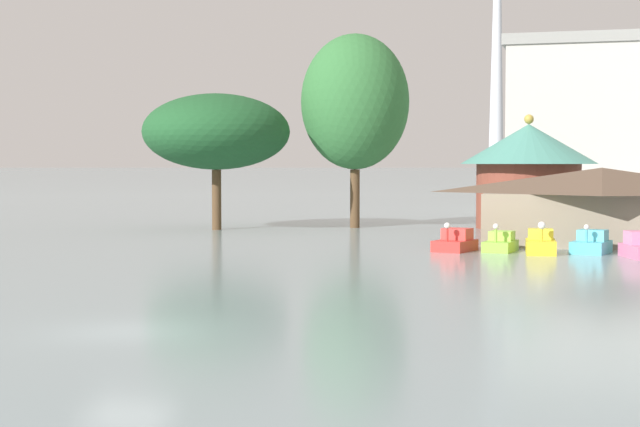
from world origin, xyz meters
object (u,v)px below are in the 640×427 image
pedal_boat_lime (501,243)px  boathouse (601,204)px  pedal_boat_yellow (541,244)px  green_roof_pavilion (528,169)px  pedal_boat_cyan (591,244)px  shoreline_tree_tall_left (216,132)px  pedal_boat_red (455,242)px  shoreline_tree_mid (355,102)px

pedal_boat_lime → boathouse: (5.22, 5.81, 1.92)m
pedal_boat_yellow → green_roof_pavilion: (-2.04, 20.76, 3.77)m
pedal_boat_cyan → shoreline_tree_tall_left: shoreline_tree_tall_left is taller
green_roof_pavilion → shoreline_tree_tall_left: shoreline_tree_tall_left is taller
pedal_boat_cyan → green_roof_pavilion: 20.55m
green_roof_pavilion → shoreline_tree_tall_left: size_ratio=0.95×
boathouse → green_roof_pavilion: bearing=110.0°
pedal_boat_red → green_roof_pavilion: green_roof_pavilion is taller
pedal_boat_red → boathouse: bearing=145.5°
boathouse → shoreline_tree_tall_left: 27.48m
pedal_boat_cyan → shoreline_tree_mid: (-16.86, 16.68, 8.70)m
pedal_boat_cyan → green_roof_pavilion: size_ratio=0.29×
pedal_boat_yellow → pedal_boat_red: bearing=-101.1°
boathouse → pedal_boat_cyan: bearing=-95.1°
pedal_boat_lime → shoreline_tree_tall_left: (-21.13, 12.13, 6.52)m
pedal_boat_red → shoreline_tree_mid: shoreline_tree_mid is taller
pedal_boat_yellow → shoreline_tree_tall_left: (-23.29, 13.05, 6.42)m
green_roof_pavilion → shoreline_tree_mid: size_ratio=0.70×
pedal_boat_yellow → pedal_boat_cyan: size_ratio=1.00×
pedal_boat_cyan → shoreline_tree_tall_left: 29.19m
pedal_boat_cyan → green_roof_pavilion: green_roof_pavilion is taller
pedal_boat_red → pedal_boat_lime: bearing=116.9°
pedal_boat_red → green_roof_pavilion: bearing=-171.1°
green_roof_pavilion → boathouse: bearing=-70.0°
pedal_boat_cyan → boathouse: size_ratio=0.20×
pedal_boat_lime → pedal_boat_cyan: (4.71, 0.19, 0.05)m
green_roof_pavilion → shoreline_tree_mid: 13.54m
pedal_boat_lime → pedal_boat_cyan: size_ratio=0.98×
pedal_boat_yellow → green_roof_pavilion: green_roof_pavilion is taller
pedal_boat_yellow → pedal_boat_cyan: pedal_boat_yellow is taller
pedal_boat_red → pedal_boat_lime: 2.42m
pedal_boat_lime → shoreline_tree_tall_left: size_ratio=0.26×
pedal_boat_yellow → shoreline_tree_mid: (-14.31, 17.78, 8.66)m
shoreline_tree_mid → pedal_boat_red: bearing=-60.6°
boathouse → shoreline_tree_mid: size_ratio=1.00×
pedal_boat_lime → shoreline_tree_tall_left: bearing=-111.8°
pedal_boat_yellow → boathouse: 7.61m
pedal_boat_cyan → pedal_boat_yellow: bearing=-53.3°
pedal_boat_lime → pedal_boat_cyan: pedal_boat_cyan is taller
shoreline_tree_mid → boathouse: bearing=-32.5°
pedal_boat_cyan → green_roof_pavilion: bearing=-153.4°
pedal_boat_yellow → pedal_boat_lime: bearing=-118.3°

